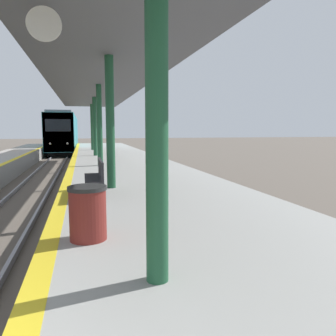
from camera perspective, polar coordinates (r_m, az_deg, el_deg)
The scene contains 4 objects.
train at distance 43.66m, azimuth -17.53°, elevation 5.91°, with size 2.82×23.12×4.55m.
station_canopy at distance 15.85m, azimuth -12.00°, elevation 14.13°, with size 4.43×30.61×3.96m.
trash_bin at distance 5.23m, azimuth -13.79°, elevation -7.59°, with size 0.59×0.59×0.84m.
bench at distance 8.62m, azimuth -12.41°, elevation -1.49°, with size 0.44×1.61×0.92m.
Camera 1 is at (2.20, -1.38, 2.72)m, focal length 35.00 mm.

